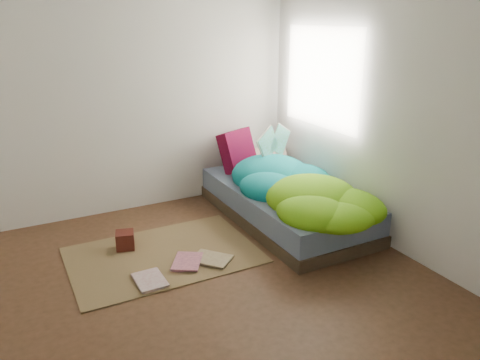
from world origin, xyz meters
name	(u,v)px	position (x,y,z in m)	size (l,w,h in m)	color
ground	(204,281)	(0.00, 0.00, 0.00)	(3.50, 3.50, 0.00)	#3F2A18
room_walls	(199,74)	(0.01, 0.01, 1.63)	(3.54, 3.54, 2.62)	silver
bed	(285,204)	(1.22, 0.72, 0.17)	(1.00, 2.00, 0.34)	#35291C
duvet	(298,179)	(1.22, 0.50, 0.51)	(0.96, 1.84, 0.34)	#087381
rug	(164,255)	(-0.15, 0.55, 0.01)	(1.60, 1.10, 0.01)	brown
pillow_floral	(262,159)	(1.41, 1.52, 0.40)	(0.58, 0.36, 0.13)	white
pillow_magenta	(238,150)	(1.08, 1.49, 0.56)	(0.45, 0.14, 0.45)	#49042C
open_book	(275,133)	(1.34, 1.13, 0.82)	(0.46, 0.10, 0.28)	green
wooden_box	(125,240)	(-0.41, 0.83, 0.09)	(0.16, 0.16, 0.16)	#36140C
floor_book_a	(136,284)	(-0.50, 0.17, 0.02)	(0.22, 0.31, 0.02)	beige
floor_book_b	(174,261)	(-0.12, 0.37, 0.03)	(0.23, 0.31, 0.03)	#D67B89
floor_book_c	(206,265)	(0.09, 0.18, 0.02)	(0.24, 0.32, 0.02)	tan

